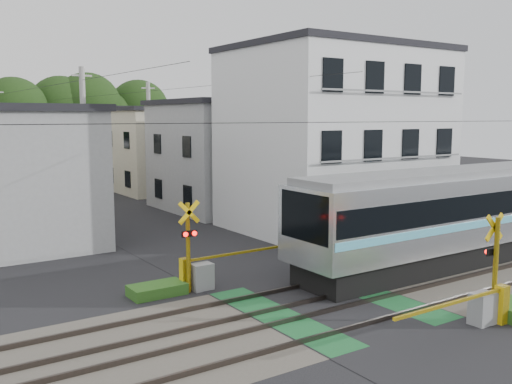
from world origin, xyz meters
TOP-DOWN VIEW (x-y plane):
  - ground at (0.00, 0.00)m, footprint 120.00×120.00m
  - track_bed at (0.00, 0.00)m, footprint 120.00×120.00m
  - crossing_signal_near at (2.59, -3.65)m, footprint 4.74×0.65m
  - crossing_signal_far at (-2.59, 3.65)m, footprint 4.74×0.65m
  - apartment_block at (8.50, 9.49)m, footprint 10.20×8.36m
  - houses_row at (0.25, 25.92)m, footprint 22.07×31.35m
  - tree_hill at (-0.12, 49.40)m, footprint 40.00×12.08m
  - catenary at (6.00, 0.03)m, footprint 60.00×5.04m
  - utility_poles at (-1.05, 23.01)m, footprint 7.90×42.00m
  - pedestrian at (0.52, 24.75)m, footprint 0.64×0.52m
  - weed_patches at (1.76, -0.09)m, footprint 10.25×8.80m

SIDE VIEW (x-z plane):
  - ground at x=0.00m, z-range 0.00..0.00m
  - track_bed at x=0.00m, z-range -0.03..0.11m
  - weed_patches at x=1.76m, z-range -0.02..0.38m
  - crossing_signal_near at x=2.59m, z-range -0.83..2.25m
  - crossing_signal_far at x=-2.59m, z-range -0.83..2.25m
  - pedestrian at x=0.52m, z-range 0.00..1.51m
  - houses_row at x=0.25m, z-range -0.16..6.64m
  - catenary at x=6.00m, z-range 0.20..7.20m
  - utility_poles at x=-1.05m, z-range 0.08..8.08m
  - apartment_block at x=8.50m, z-range 0.01..9.31m
  - tree_hill at x=-0.12m, z-range 0.08..10.60m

